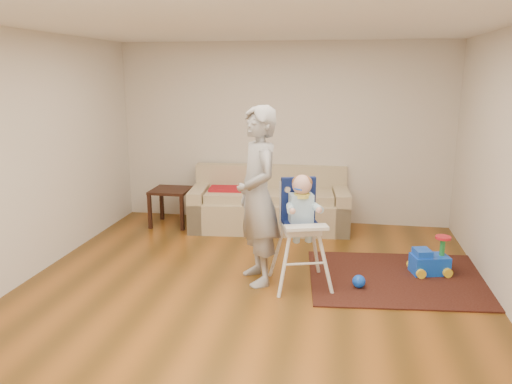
% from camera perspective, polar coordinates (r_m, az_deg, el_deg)
% --- Properties ---
extents(ground, '(5.50, 5.50, 0.00)m').
position_cam_1_polar(ground, '(5.31, -0.76, -11.57)').
color(ground, '#523411').
rests_on(ground, ground).
extents(room_envelope, '(5.04, 5.52, 2.72)m').
position_cam_1_polar(room_envelope, '(5.34, 0.24, 9.48)').
color(room_envelope, beige).
rests_on(room_envelope, ground).
extents(sofa, '(2.36, 1.15, 0.88)m').
position_cam_1_polar(sofa, '(7.33, 1.53, -0.79)').
color(sofa, tan).
rests_on(sofa, ground).
extents(side_table, '(0.55, 0.55, 0.55)m').
position_cam_1_polar(side_table, '(7.62, -9.64, -1.69)').
color(side_table, black).
rests_on(side_table, ground).
extents(area_rug, '(2.20, 1.74, 0.02)m').
position_cam_1_polar(area_rug, '(5.89, 16.43, -9.44)').
color(area_rug, black).
rests_on(area_rug, ground).
extents(ride_on_toy, '(0.46, 0.38, 0.44)m').
position_cam_1_polar(ride_on_toy, '(6.03, 19.30, -6.78)').
color(ride_on_toy, blue).
rests_on(ride_on_toy, area_rug).
extents(toy_ball, '(0.14, 0.14, 0.14)m').
position_cam_1_polar(toy_ball, '(5.50, 11.67, -9.97)').
color(toy_ball, blue).
rests_on(toy_ball, area_rug).
extents(high_chair, '(0.71, 0.71, 1.23)m').
position_cam_1_polar(high_chair, '(5.33, 5.16, -4.67)').
color(high_chair, white).
rests_on(high_chair, ground).
extents(adult, '(0.73, 0.83, 1.92)m').
position_cam_1_polar(adult, '(5.32, 0.20, -0.51)').
color(adult, '#97979A').
rests_on(adult, ground).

